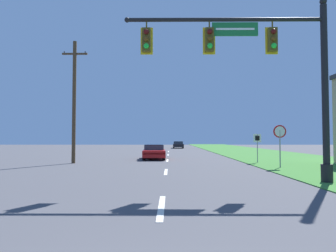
% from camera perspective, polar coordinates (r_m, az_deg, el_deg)
% --- Properties ---
extents(grass_verge_right, '(10.00, 110.00, 0.04)m').
position_cam_1_polar(grass_verge_right, '(33.36, 18.44, -5.22)').
color(grass_verge_right, '#38752D').
rests_on(grass_verge_right, ground).
extents(road_center_line, '(0.16, 34.80, 0.01)m').
position_cam_1_polar(road_center_line, '(23.76, -0.12, -6.58)').
color(road_center_line, silver).
rests_on(road_center_line, ground).
extents(signal_mast, '(8.24, 0.47, 7.38)m').
position_cam_1_polar(signal_mast, '(12.83, 18.75, 10.35)').
color(signal_mast, black).
rests_on(signal_mast, grass_verge_right).
extents(car_ahead, '(2.05, 4.39, 1.19)m').
position_cam_1_polar(car_ahead, '(25.44, -2.69, -4.95)').
color(car_ahead, black).
rests_on(car_ahead, ground).
extents(far_car, '(1.82, 4.41, 1.19)m').
position_cam_1_polar(far_car, '(53.22, 1.96, -3.59)').
color(far_car, black).
rests_on(far_car, ground).
extents(stop_sign, '(0.76, 0.07, 2.50)m').
position_cam_1_polar(stop_sign, '(18.89, 20.52, -1.89)').
color(stop_sign, gray).
rests_on(stop_sign, grass_verge_right).
extents(route_sign_post, '(0.55, 0.06, 2.03)m').
position_cam_1_polar(route_sign_post, '(22.28, 16.64, -2.85)').
color(route_sign_post, gray).
rests_on(route_sign_post, grass_verge_right).
extents(utility_pole_near, '(1.80, 0.26, 8.69)m').
position_cam_1_polar(utility_pole_near, '(22.33, -17.44, 4.81)').
color(utility_pole_near, '#4C3823').
rests_on(utility_pole_near, ground).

